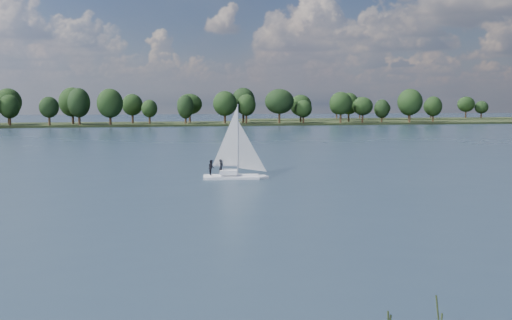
# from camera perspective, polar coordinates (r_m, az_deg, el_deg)

# --- Properties ---
(ground) EXTENTS (700.00, 700.00, 0.00)m
(ground) POSITION_cam_1_polar(r_m,az_deg,el_deg) (128.32, -8.81, 1.69)
(ground) COLOR #233342
(ground) RESTS_ON ground
(far_shore) EXTENTS (660.00, 40.00, 1.50)m
(far_shore) POSITION_cam_1_polar(r_m,az_deg,el_deg) (240.04, -10.66, 3.47)
(far_shore) COLOR black
(far_shore) RESTS_ON ground
(far_shore_back) EXTENTS (220.00, 30.00, 1.40)m
(far_shore_back) POSITION_cam_1_polar(r_m,az_deg,el_deg) (333.67, 17.69, 3.88)
(far_shore_back) COLOR black
(far_shore_back) RESTS_ON ground
(sailboat) EXTENTS (7.11, 2.93, 9.08)m
(sailboat) POSITION_cam_1_polar(r_m,az_deg,el_deg) (65.99, -2.43, 0.28)
(sailboat) COLOR white
(sailboat) RESTS_ON ground
(treeline) EXTENTS (562.87, 73.97, 18.51)m
(treeline) POSITION_cam_1_polar(r_m,az_deg,el_deg) (235.51, -15.51, 5.31)
(treeline) COLOR black
(treeline) RESTS_ON ground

